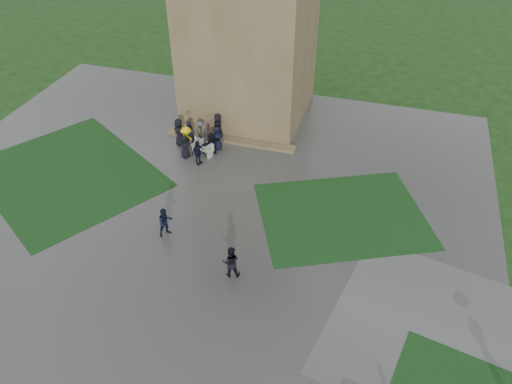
# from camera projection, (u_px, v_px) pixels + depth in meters

# --- Properties ---
(ground) EXTENTS (120.00, 120.00, 0.00)m
(ground) POSITION_uv_depth(u_px,v_px,m) (166.00, 245.00, 26.11)
(ground) COLOR black
(plaza) EXTENTS (34.00, 34.00, 0.02)m
(plaza) POSITION_uv_depth(u_px,v_px,m) (181.00, 221.00, 27.62)
(plaza) COLOR #353533
(plaza) RESTS_ON ground
(lawn_inset_left) EXTENTS (14.10, 13.46, 0.01)m
(lawn_inset_left) POSITION_uv_depth(u_px,v_px,m) (68.00, 174.00, 31.04)
(lawn_inset_left) COLOR black
(lawn_inset_left) RESTS_ON plaza
(lawn_inset_right) EXTENTS (11.12, 10.15, 0.01)m
(lawn_inset_right) POSITION_uv_depth(u_px,v_px,m) (342.00, 215.00, 27.95)
(lawn_inset_right) COLOR black
(lawn_inset_right) RESTS_ON plaza
(tower_plinth) EXTENTS (9.00, 0.80, 0.22)m
(tower_plinth) POSITION_uv_depth(u_px,v_px,m) (231.00, 140.00, 34.04)
(tower_plinth) COLOR brown
(tower_plinth) RESTS_ON plaza
(bench) EXTENTS (1.74, 1.07, 0.97)m
(bench) POSITION_uv_depth(u_px,v_px,m) (203.00, 147.00, 32.58)
(bench) COLOR #B1B1AC
(bench) RESTS_ON plaza
(visitor_cluster) EXTENTS (3.71, 4.29, 2.61)m
(visitor_cluster) POSITION_uv_depth(u_px,v_px,m) (200.00, 135.00, 32.55)
(visitor_cluster) COLOR black
(visitor_cluster) RESTS_ON plaza
(pedestrian_mid) EXTENTS (0.90, 0.94, 1.71)m
(pedestrian_mid) POSITION_uv_depth(u_px,v_px,m) (165.00, 222.00, 26.21)
(pedestrian_mid) COLOR black
(pedestrian_mid) RESTS_ON plaza
(pedestrian_near) EXTENTS (0.96, 0.71, 1.77)m
(pedestrian_near) POSITION_uv_depth(u_px,v_px,m) (231.00, 262.00, 23.90)
(pedestrian_near) COLOR black
(pedestrian_near) RESTS_ON plaza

